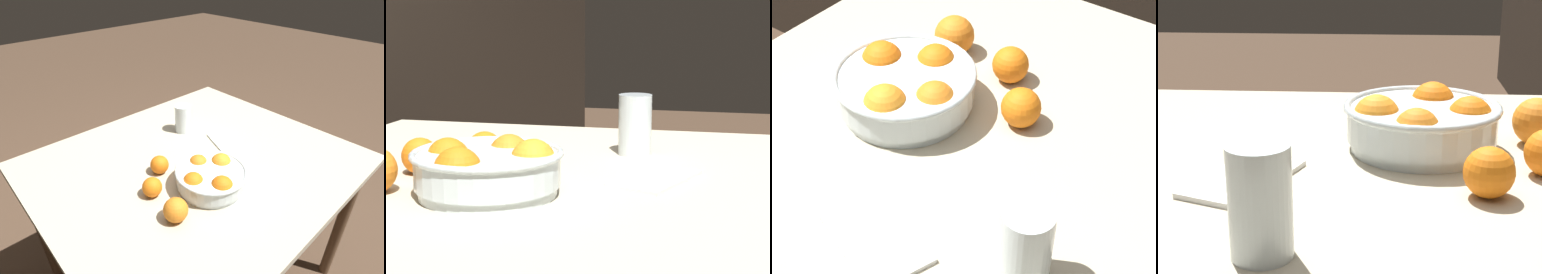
# 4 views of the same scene
# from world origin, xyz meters

# --- Properties ---
(dining_table) EXTENTS (1.04, 1.20, 0.76)m
(dining_table) POSITION_xyz_m (0.00, 0.00, 0.69)
(dining_table) COLOR #B7AD93
(dining_table) RESTS_ON ground_plane
(fruit_bowl) EXTENTS (0.25, 0.25, 0.09)m
(fruit_bowl) POSITION_xyz_m (-0.15, 0.07, 0.81)
(fruit_bowl) COLOR silver
(fruit_bowl) RESTS_ON dining_table
(juice_glass) EXTENTS (0.07, 0.07, 0.13)m
(juice_glass) POSITION_xyz_m (0.21, -0.12, 0.82)
(juice_glass) COLOR #F4A314
(juice_glass) RESTS_ON dining_table
(orange_loose_near_bowl) EXTENTS (0.07, 0.07, 0.07)m
(orange_loose_near_bowl) POSITION_xyz_m (0.04, 0.15, 0.80)
(orange_loose_near_bowl) COLOR orange
(orange_loose_near_bowl) RESTS_ON dining_table
(orange_loose_front) EXTENTS (0.08, 0.08, 0.08)m
(orange_loose_front) POSITION_xyz_m (-0.19, 0.26, 0.80)
(orange_loose_front) COLOR orange
(orange_loose_front) RESTS_ON dining_table
(napkin) EXTENTS (0.21, 0.16, 0.01)m
(napkin) POSITION_xyz_m (0.00, -0.19, 0.77)
(napkin) COLOR white
(napkin) RESTS_ON dining_table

